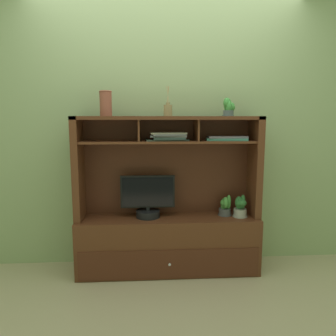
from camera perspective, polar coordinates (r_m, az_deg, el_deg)
name	(u,v)px	position (r m, az deg, el deg)	size (l,w,h in m)	color
floor_plane	(168,270)	(3.20, 0.00, -17.54)	(6.00, 6.00, 0.02)	tan
back_wall	(166,119)	(3.10, -0.28, 8.61)	(6.00, 0.02, 2.80)	#8DA270
media_console	(168,226)	(3.04, -0.01, -10.23)	(1.65, 0.43, 1.43)	#512916
tv_monitor	(148,200)	(2.95, -3.58, -5.67)	(0.49, 0.21, 0.39)	black
potted_orchid	(225,207)	(3.08, 9.97, -6.77)	(0.13, 0.13, 0.19)	#474649
potted_fern	(240,207)	(3.05, 12.59, -6.69)	(0.13, 0.13, 0.20)	gray
magazine_stack_left	(227,138)	(2.93, 10.31, 5.15)	(0.37, 0.18, 0.04)	#3E7F71
magazine_stack_centre	(168,137)	(2.85, 0.01, 5.56)	(0.38, 0.23, 0.07)	#384138
diffuser_bottle	(168,110)	(2.88, -0.01, 10.16)	(0.08, 0.08, 0.26)	olive
potted_succulent	(229,108)	(2.96, 10.61, 10.41)	(0.11, 0.11, 0.16)	#475656
ceramic_vase	(106,103)	(2.87, -10.90, 11.11)	(0.11, 0.11, 0.22)	brown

